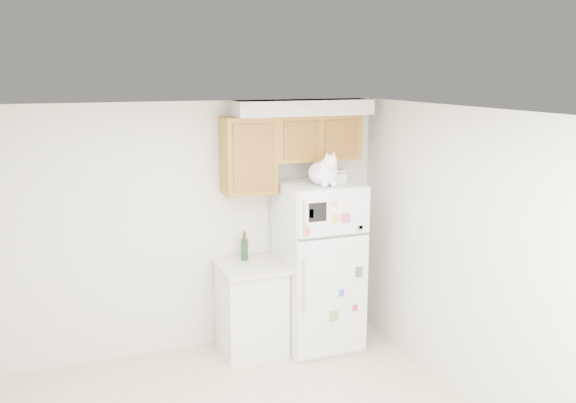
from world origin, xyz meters
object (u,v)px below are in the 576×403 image
refrigerator (318,265)px  base_counter (252,308)px  bottle_amber (245,245)px  cat (325,172)px  storage_box_back (336,174)px  bottle_green (244,247)px  storage_box_front (338,178)px

refrigerator → base_counter: refrigerator is taller
base_counter → bottle_amber: 0.63m
cat → storage_box_back: (0.24, 0.26, -0.08)m
refrigerator → storage_box_back: 0.94m
cat → storage_box_back: size_ratio=2.70×
cat → bottle_amber: size_ratio=1.64×
bottle_amber → bottle_green: bearing=-121.1°
refrigerator → bottle_amber: refrigerator is taller
storage_box_front → storage_box_back: bearing=56.3°
storage_box_back → bottle_green: bearing=-171.2°
bottle_amber → storage_box_back: bearing=-6.8°
bottle_green → cat: bearing=-26.2°
bottle_green → bottle_amber: bottle_amber is taller
storage_box_back → storage_box_front: bearing=-94.6°
refrigerator → bottle_green: size_ratio=6.18×
cat → bottle_green: size_ratio=1.77×
refrigerator → storage_box_back: (0.24, 0.13, 0.90)m
base_counter → storage_box_front: 1.55m
storage_box_front → bottle_green: size_ratio=0.55×
base_counter → storage_box_front: size_ratio=6.13×
base_counter → storage_box_back: size_ratio=5.11×
refrigerator → base_counter: (-0.69, 0.07, -0.39)m
storage_box_front → bottle_green: 1.16m
bottle_green → bottle_amber: (0.01, 0.02, 0.01)m
cat → bottle_amber: (-0.70, 0.37, -0.76)m
storage_box_back → bottle_amber: 1.17m
base_counter → cat: size_ratio=1.89×
cat → refrigerator: bearing=90.1°
storage_box_back → bottle_amber: storage_box_back is taller
storage_box_front → bottle_green: (-0.89, 0.27, -0.69)m
bottle_amber → base_counter: bearing=-86.0°
storage_box_front → bottle_amber: storage_box_front is taller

